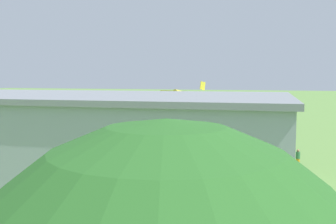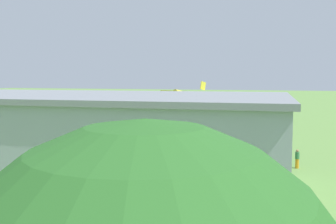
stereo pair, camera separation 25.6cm
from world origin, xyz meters
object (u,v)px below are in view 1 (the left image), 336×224
(car_green, at_px, (268,151))
(person_by_parked_cars, at_px, (298,159))
(car_black, at_px, (37,137))
(person_near_hangar_door, at_px, (63,134))
(hangar, at_px, (67,139))
(biplane, at_px, (189,97))

(car_green, bearing_deg, person_by_parked_cars, 130.11)
(car_black, xyz_separation_m, person_near_hangar_door, (-1.53, -3.28, 0.03))
(hangar, xyz_separation_m, person_near_hangar_door, (11.70, -17.87, -2.59))
(car_black, distance_m, person_near_hangar_door, 3.62)
(hangar, relative_size, car_green, 7.23)
(car_black, xyz_separation_m, person_by_parked_cars, (-30.28, 4.11, 0.01))
(biplane, distance_m, car_black, 23.92)
(hangar, distance_m, biplane, 33.07)
(car_black, bearing_deg, hangar, 132.21)
(hangar, height_order, biplane, biplane)
(biplane, xyz_separation_m, car_green, (-12.88, 19.27, -4.33))
(car_green, bearing_deg, hangar, 43.82)
(person_near_hangar_door, bearing_deg, person_by_parked_cars, 165.58)
(car_green, bearing_deg, biplane, -56.23)
(person_near_hangar_door, height_order, person_by_parked_cars, person_near_hangar_door)
(car_green, relative_size, person_by_parked_cars, 2.68)
(hangar, bearing_deg, biplane, -92.47)
(car_green, distance_m, person_near_hangar_door, 26.33)
(car_black, height_order, person_near_hangar_door, person_near_hangar_door)
(person_by_parked_cars, bearing_deg, car_green, -49.89)
(biplane, relative_size, person_by_parked_cars, 5.33)
(biplane, distance_m, person_by_parked_cars, 27.75)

